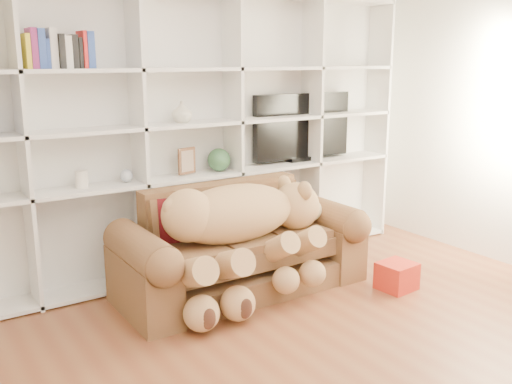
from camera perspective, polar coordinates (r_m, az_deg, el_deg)
wall_back at (r=5.01m, az=-7.88°, el=7.52°), size 5.00×0.02×2.70m
bookshelf at (r=4.79m, az=-9.75°, el=6.67°), size 4.43×0.35×2.40m
sofa at (r=4.63m, az=-1.65°, el=-5.98°), size 1.99×0.86×0.84m
teddy_bear at (r=4.37m, az=-1.50°, el=-3.45°), size 1.53×0.83×0.89m
throw_pillow at (r=4.45m, az=-7.47°, el=-2.88°), size 0.40×0.27×0.39m
gift_box at (r=4.82m, az=13.89°, el=-8.15°), size 0.30×0.28×0.22m
tv at (r=5.57m, az=4.64°, el=6.45°), size 1.10×0.18×0.65m
picture_frame at (r=4.88m, az=-6.94°, el=3.11°), size 0.18×0.07×0.22m
green_vase at (r=5.03m, az=-3.72°, el=3.23°), size 0.20×0.20×0.20m
figurine_tall at (r=4.58m, az=-16.84°, el=1.26°), size 0.07×0.07×0.14m
figurine_short at (r=4.57m, az=-17.15°, el=1.20°), size 0.10×0.10×0.13m
snow_globe at (r=4.68m, az=-12.84°, el=1.61°), size 0.10×0.10×0.10m
shelf_vase at (r=4.81m, az=-7.42°, el=7.96°), size 0.19×0.19×0.18m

